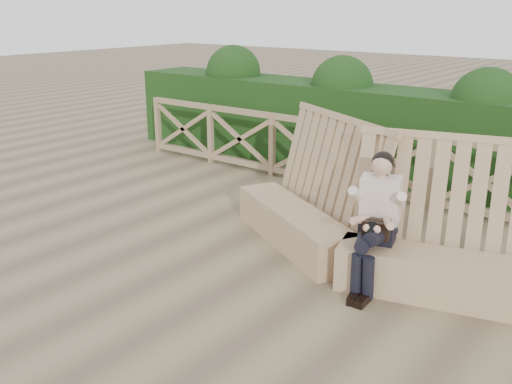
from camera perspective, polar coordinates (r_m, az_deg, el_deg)
The scene contains 5 objects.
ground at distance 6.20m, azimuth -1.66°, elevation -9.00°, with size 60.00×60.00×0.00m, color brown.
bench at distance 6.52m, azimuth 11.02°, elevation -4.06°, with size 4.20×1.71×1.60m.
woman at distance 5.97m, azimuth 11.94°, elevation -2.44°, with size 0.49×0.90×1.43m.
guardrail at distance 8.81m, azimuth 12.92°, elevation 2.69°, with size 10.10×0.09×1.10m.
hedge at distance 9.84m, azimuth 16.02°, elevation 5.22°, with size 12.00×1.20×1.50m, color black.
Camera 1 is at (3.52, -4.25, 2.82)m, focal length 40.00 mm.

